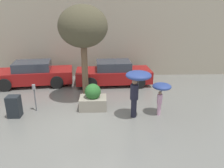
{
  "coord_description": "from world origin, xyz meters",
  "views": [
    {
      "loc": [
        0.73,
        -7.53,
        4.25
      ],
      "look_at": [
        1.05,
        1.6,
        1.05
      ],
      "focal_mm": 35.0,
      "sensor_mm": 36.0,
      "label": 1
    }
  ],
  "objects": [
    {
      "name": "planter_box",
      "position": [
        0.21,
        1.34,
        0.47
      ],
      "size": [
        1.18,
        0.86,
        1.15
      ],
      "color": "gray",
      "rests_on": "ground"
    },
    {
      "name": "parked_car_far",
      "position": [
        -3.37,
        4.66,
        0.64
      ],
      "size": [
        4.58,
        2.36,
        1.37
      ],
      "rotation": [
        0.0,
        0.0,
        1.7
      ],
      "color": "maroon",
      "rests_on": "ground"
    },
    {
      "name": "person_child",
      "position": [
        3.03,
        0.69,
        1.12
      ],
      "size": [
        0.77,
        0.77,
        1.36
      ],
      "rotation": [
        0.0,
        0.0,
        0.82
      ],
      "color": "#D199B7",
      "rests_on": "ground"
    },
    {
      "name": "parked_car_near",
      "position": [
        1.25,
        4.61,
        0.64
      ],
      "size": [
        4.35,
        2.11,
        1.37
      ],
      "rotation": [
        0.0,
        0.0,
        1.62
      ],
      "color": "maroon",
      "rests_on": "ground"
    },
    {
      "name": "person_adult",
      "position": [
        2.0,
        0.44,
        1.55
      ],
      "size": [
        1.0,
        1.0,
        1.96
      ],
      "rotation": [
        0.0,
        0.0,
        -0.47
      ],
      "color": "#1E1E2D",
      "rests_on": "ground"
    },
    {
      "name": "parking_meter",
      "position": [
        -2.26,
        1.19,
        0.87
      ],
      "size": [
        0.14,
        0.14,
        1.21
      ],
      "color": "#595B60",
      "rests_on": "ground"
    },
    {
      "name": "ground_plane",
      "position": [
        0.0,
        0.0,
        0.0
      ],
      "size": [
        40.0,
        40.0,
        0.0
      ],
      "primitive_type": "plane",
      "color": "slate"
    },
    {
      "name": "newspaper_box",
      "position": [
        -2.97,
        0.68,
        0.45
      ],
      "size": [
        0.5,
        0.44,
        0.9
      ],
      "color": "#1E2328",
      "rests_on": "ground"
    },
    {
      "name": "street_tree",
      "position": [
        -0.2,
        2.39,
        3.42
      ],
      "size": [
        2.2,
        2.2,
        4.41
      ],
      "color": "brown",
      "rests_on": "ground"
    },
    {
      "name": "building_facade",
      "position": [
        0.0,
        6.5,
        3.0
      ],
      "size": [
        18.0,
        0.3,
        6.0
      ],
      "color": "#9E937F",
      "rests_on": "ground"
    }
  ]
}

